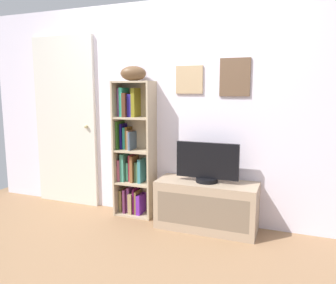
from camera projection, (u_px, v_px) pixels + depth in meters
ground at (124, 265)px, 2.70m from camera, size 5.20×5.20×0.04m
back_wall at (172, 112)px, 3.56m from camera, size 4.80×0.08×2.32m
bookshelf at (133, 154)px, 3.67m from camera, size 0.44×0.24×1.49m
football at (133, 74)px, 3.50m from camera, size 0.31×0.24×0.16m
tv_stand at (206, 205)px, 3.33m from camera, size 1.01×0.39×0.49m
television at (207, 163)px, 3.26m from camera, size 0.63×0.22×0.40m
door at (65, 122)px, 4.02m from camera, size 0.85×0.09×2.03m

